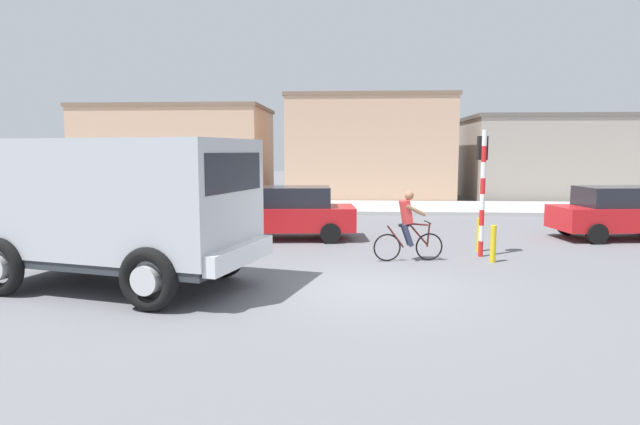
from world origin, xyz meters
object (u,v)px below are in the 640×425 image
at_px(truck_foreground, 117,203).
at_px(traffic_light_pole, 482,175).
at_px(cyclist, 408,226).
at_px(bollard_far, 479,235).
at_px(pedestrian_near_kerb, 196,201).
at_px(car_white_mid, 290,212).
at_px(car_red_near, 620,212).
at_px(bollard_near, 493,244).

xyz_separation_m(truck_foreground, traffic_light_pole, (7.88, 3.52, 0.40)).
bearing_deg(cyclist, bollard_far, 33.86).
bearing_deg(traffic_light_pole, cyclist, -158.97).
height_order(truck_foreground, pedestrian_near_kerb, truck_foreground).
distance_m(truck_foreground, pedestrian_near_kerb, 8.93).
relative_size(cyclist, car_white_mid, 0.42).
xyz_separation_m(traffic_light_pole, car_red_near, (4.88, 2.93, -1.25)).
bearing_deg(traffic_light_pole, bollard_far, 78.82).
bearing_deg(car_white_mid, car_red_near, 3.44).
distance_m(truck_foreground, bollard_far, 9.10).
bearing_deg(bollard_near, traffic_light_pole, 99.24).
distance_m(cyclist, traffic_light_pole, 2.38).
relative_size(traffic_light_pole, bollard_near, 3.56).
xyz_separation_m(car_white_mid, bollard_far, (5.29, -1.69, -0.37)).
distance_m(car_white_mid, pedestrian_near_kerb, 4.82).
xyz_separation_m(cyclist, bollard_far, (2.04, 1.37, -0.41)).
bearing_deg(car_white_mid, bollard_near, -30.30).
bearing_deg(bollard_far, pedestrian_near_kerb, 152.75).
xyz_separation_m(traffic_light_pole, bollard_near, (0.12, -0.77, -1.62)).
bearing_deg(bollard_far, car_white_mid, 162.27).
bearing_deg(cyclist, bollard_near, -0.92).
bearing_deg(car_red_near, traffic_light_pole, -149.04).
bearing_deg(bollard_near, car_red_near, 37.85).
relative_size(traffic_light_pole, car_red_near, 0.77).
relative_size(pedestrian_near_kerb, bollard_far, 1.80).
bearing_deg(pedestrian_near_kerb, truck_foreground, -83.09).
bearing_deg(bollard_far, truck_foreground, -152.58).
height_order(cyclist, bollard_far, cyclist).
height_order(car_red_near, bollard_near, car_red_near).
xyz_separation_m(cyclist, bollard_near, (2.04, -0.03, -0.41)).
bearing_deg(bollard_near, cyclist, 179.08).
relative_size(pedestrian_near_kerb, bollard_near, 1.80).
bearing_deg(truck_foreground, bollard_far, 27.42).
distance_m(traffic_light_pole, car_white_mid, 5.80).
bearing_deg(car_red_near, bollard_near, -142.15).
height_order(pedestrian_near_kerb, bollard_far, pedestrian_near_kerb).
relative_size(truck_foreground, bollard_far, 6.50).
xyz_separation_m(car_red_near, bollard_near, (-4.75, -3.70, -0.37)).
bearing_deg(cyclist, traffic_light_pole, 21.03).
bearing_deg(pedestrian_near_kerb, cyclist, -40.65).
bearing_deg(bollard_near, pedestrian_near_kerb, 146.21).
relative_size(car_red_near, bollard_far, 4.63).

